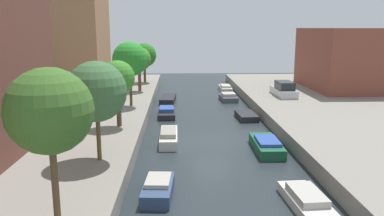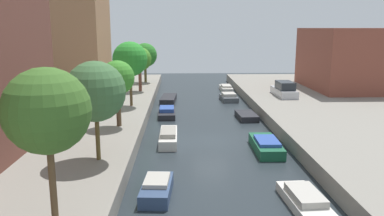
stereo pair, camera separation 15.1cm
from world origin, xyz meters
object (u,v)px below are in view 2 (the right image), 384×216
moored_boat_right_5 (226,88)px  street_tree_2 (117,78)px  moored_boat_left_1 (157,188)px  moored_boat_right_3 (247,116)px  moored_boat_right_4 (229,97)px  street_tree_0 (47,111)px  low_block_right (354,59)px  moored_boat_left_2 (168,137)px  street_tree_3 (130,59)px  moored_boat_right_2 (266,145)px  moored_boat_left_4 (168,99)px  parked_car (284,90)px  street_tree_5 (145,55)px  moored_boat_left_3 (167,113)px  street_tree_4 (140,60)px  street_tree_1 (95,92)px  moored_boat_right_1 (306,202)px

moored_boat_right_5 → street_tree_2: bearing=-115.6°
moored_boat_left_1 → moored_boat_right_3: moored_boat_left_1 is taller
moored_boat_right_3 → moored_boat_right_4: size_ratio=0.99×
street_tree_0 → moored_boat_right_5: (10.40, 36.32, -4.93)m
low_block_right → moored_boat_left_2: size_ratio=2.69×
street_tree_3 → moored_boat_right_2: street_tree_3 is taller
moored_boat_right_4 → street_tree_2: bearing=-123.7°
moored_boat_left_1 → moored_boat_left_4: bearing=90.2°
moored_boat_right_5 → low_block_right: bearing=-18.3°
moored_boat_left_1 → street_tree_2: bearing=108.4°
parked_car → street_tree_5: bearing=144.8°
moored_boat_left_2 → moored_boat_right_3: (6.77, 6.90, -0.16)m
moored_boat_left_1 → street_tree_5: bearing=95.7°
moored_boat_left_2 → moored_boat_left_3: size_ratio=1.20×
street_tree_4 → parked_car: street_tree_4 is taller
street_tree_4 → parked_car: bearing=-13.9°
street_tree_0 → parked_car: 30.90m
moored_boat_right_2 → moored_boat_right_4: size_ratio=1.36×
moored_boat_left_4 → moored_boat_right_3: bearing=-49.1°
street_tree_4 → moored_boat_right_2: bearing=-61.8°
moored_boat_left_4 → moored_boat_right_2: (6.90, -17.35, 0.07)m
moored_boat_right_2 → street_tree_0: bearing=-131.0°
street_tree_1 → moored_boat_left_2: (3.59, 6.38, -4.30)m
street_tree_5 → moored_boat_left_2: street_tree_5 is taller
low_block_right → moored_boat_right_2: (-14.56, -20.02, -4.09)m
moored_boat_left_4 → moored_boat_right_2: moored_boat_right_2 is taller
moored_boat_left_2 → moored_boat_left_4: moored_boat_left_2 is taller
street_tree_0 → moored_boat_right_5: size_ratio=1.40×
moored_boat_right_3 → moored_boat_right_4: bearing=93.1°
street_tree_0 → moored_boat_left_4: 29.53m
street_tree_0 → street_tree_1: street_tree_0 is taller
street_tree_0 → moored_boat_left_1: 7.64m
street_tree_2 → moored_boat_left_4: bearing=77.4°
street_tree_0 → moored_boat_left_4: (3.18, 28.94, -4.96)m
moored_boat_right_2 → parked_car: bearing=70.9°
street_tree_3 → street_tree_5: size_ratio=1.15×
street_tree_2 → moored_boat_left_3: size_ratio=1.26×
street_tree_0 → street_tree_3: (0.00, 22.05, -0.05)m
moored_boat_left_1 → parked_car: bearing=61.0°
street_tree_3 → moored_boat_right_5: (10.40, 14.27, -4.88)m
street_tree_5 → moored_boat_left_4: 9.96m
street_tree_2 → moored_boat_left_3: bearing=66.2°
street_tree_5 → moored_boat_left_1: 32.94m
street_tree_2 → moored_boat_right_5: size_ratio=1.15×
moored_boat_left_2 → moored_boat_right_4: size_ratio=1.38×
moored_boat_left_1 → moored_boat_left_3: moored_boat_left_1 is taller
street_tree_3 → moored_boat_right_2: bearing=-46.1°
low_block_right → moored_boat_right_1: size_ratio=2.81×
street_tree_2 → moored_boat_right_2: 11.31m
street_tree_3 → moored_boat_right_3: size_ratio=1.80×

